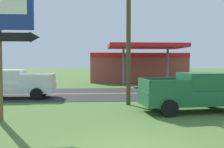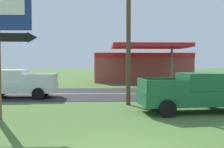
# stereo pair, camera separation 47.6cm
# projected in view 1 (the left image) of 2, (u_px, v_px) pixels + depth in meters

# --- Properties ---
(road_asphalt) EXTENTS (140.00, 8.00, 0.02)m
(road_asphalt) POSITION_uv_depth(u_px,v_px,m) (108.00, 94.00, 19.82)
(road_asphalt) COLOR #2B2B2D
(road_asphalt) RESTS_ON ground
(road_centre_line) EXTENTS (126.00, 0.20, 0.01)m
(road_centre_line) POSITION_uv_depth(u_px,v_px,m) (108.00, 93.00, 19.82)
(road_centre_line) COLOR gold
(road_centre_line) RESTS_ON road_asphalt
(utility_pole) EXTENTS (1.97, 0.26, 9.72)m
(utility_pole) POSITION_uv_depth(u_px,v_px,m) (129.00, 16.00, 14.50)
(utility_pole) COLOR brown
(utility_pole) RESTS_ON ground
(gas_station) EXTENTS (12.00, 11.50, 4.40)m
(gas_station) POSITION_uv_depth(u_px,v_px,m) (137.00, 66.00, 32.68)
(gas_station) COLOR #A84C42
(gas_station) RESTS_ON ground
(pickup_green_parked_on_lawn) EXTENTS (5.36, 2.61, 1.96)m
(pickup_green_parked_on_lawn) POSITION_uv_depth(u_px,v_px,m) (193.00, 93.00, 12.68)
(pickup_green_parked_on_lawn) COLOR #1E6038
(pickup_green_parked_on_lawn) RESTS_ON ground
(pickup_white_on_road) EXTENTS (5.20, 2.24, 1.96)m
(pickup_white_on_road) POSITION_uv_depth(u_px,v_px,m) (15.00, 84.00, 17.34)
(pickup_white_on_road) COLOR silver
(pickup_white_on_road) RESTS_ON ground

